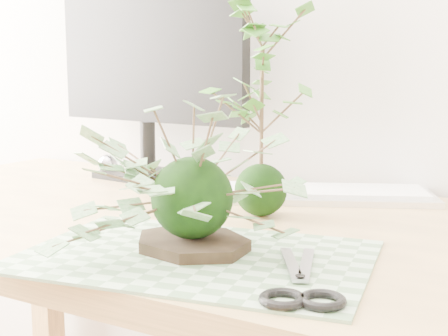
{
  "coord_description": "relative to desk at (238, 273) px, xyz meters",
  "views": [
    {
      "loc": [
        0.44,
        0.37,
        0.98
      ],
      "look_at": [
        0.0,
        1.14,
        0.84
      ],
      "focal_mm": 50.0,
      "sensor_mm": 36.0,
      "label": 1
    }
  ],
  "objects": [
    {
      "name": "stone_dish",
      "position": [
        0.03,
        -0.18,
        0.1
      ],
      "size": [
        0.2,
        0.2,
        0.01
      ],
      "primitive_type": "cylinder",
      "rotation": [
        0.0,
        0.0,
        -0.19
      ],
      "color": "black",
      "rests_on": "cutting_mat"
    },
    {
      "name": "foil_ball",
      "position": [
        -0.47,
        0.24,
        0.11
      ],
      "size": [
        0.05,
        0.05,
        0.05
      ],
      "primitive_type": "sphere",
      "color": "silver",
      "rests_on": "desk"
    },
    {
      "name": "maple_kokedama",
      "position": [
        0.02,
        0.05,
        0.34
      ],
      "size": [
        0.22,
        0.22,
        0.36
      ],
      "rotation": [
        0.0,
        0.0,
        0.16
      ],
      "color": "black",
      "rests_on": "desk"
    },
    {
      "name": "ivy_kokedama",
      "position": [
        0.03,
        -0.18,
        0.21
      ],
      "size": [
        0.38,
        0.38,
        0.22
      ],
      "rotation": [
        0.0,
        0.0,
        0.28
      ],
      "color": "black",
      "rests_on": "stone_dish"
    },
    {
      "name": "cutting_mat",
      "position": [
        0.05,
        -0.2,
        0.09
      ],
      "size": [
        0.49,
        0.37,
        0.0
      ],
      "primitive_type": "cube",
      "rotation": [
        0.0,
        0.0,
        0.17
      ],
      "color": "#577E52",
      "rests_on": "desk"
    },
    {
      "name": "keyboard",
      "position": [
        0.01,
        0.21,
        0.1
      ],
      "size": [
        0.52,
        0.34,
        0.02
      ],
      "rotation": [
        0.0,
        0.0,
        0.43
      ],
      "color": "silver",
      "rests_on": "desk"
    },
    {
      "name": "scissors",
      "position": [
        0.21,
        -0.27,
        0.1
      ],
      "size": [
        0.11,
        0.21,
        0.01
      ],
      "rotation": [
        0.0,
        0.0,
        0.43
      ],
      "color": "gray",
      "rests_on": "cutting_mat"
    },
    {
      "name": "desk",
      "position": [
        0.0,
        0.0,
        0.0
      ],
      "size": [
        1.6,
        0.7,
        0.74
      ],
      "color": "#DFB266",
      "rests_on": "ground_plane"
    },
    {
      "name": "monitor",
      "position": [
        -0.36,
        0.25,
        0.35
      ],
      "size": [
        0.51,
        0.17,
        0.45
      ],
      "rotation": [
        0.0,
        0.0,
        -0.11
      ],
      "color": "black",
      "rests_on": "desk"
    }
  ]
}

